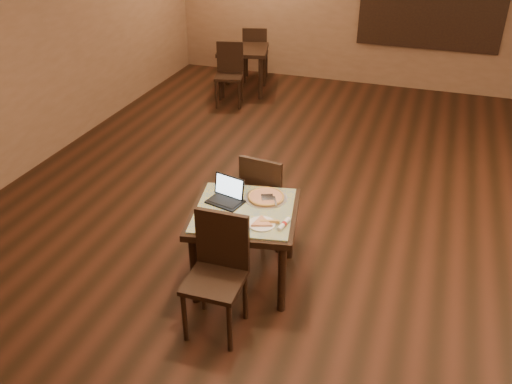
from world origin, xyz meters
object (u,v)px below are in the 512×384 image
at_px(chair_main_near, 218,267).
at_px(other_table_b_chair_far, 255,51).
at_px(other_table_b, 243,56).
at_px(tiled_table, 244,219).
at_px(other_table_b_chair_near, 229,70).
at_px(laptop, 227,195).
at_px(chair_main_far, 265,195).
at_px(pizza_pan, 266,198).

relative_size(chair_main_near, other_table_b_chair_far, 1.04).
xyz_separation_m(other_table_b, other_table_b_chair_far, (0.02, 0.58, -0.08)).
height_order(tiled_table, other_table_b_chair_near, other_table_b_chair_near).
xyz_separation_m(chair_main_near, laptop, (-0.20, 0.71, 0.24)).
bearing_deg(tiled_table, other_table_b_chair_far, 97.40).
bearing_deg(laptop, chair_main_far, 83.19).
bearing_deg(laptop, pizza_pan, 37.33).
bearing_deg(other_table_b_chair_far, pizza_pan, 96.12).
height_order(chair_main_far, other_table_b, chair_main_far).
bearing_deg(chair_main_near, other_table_b_chair_far, 105.01).
distance_m(chair_main_near, laptop, 0.77).
height_order(pizza_pan, other_table_b_chair_far, other_table_b_chair_far).
distance_m(tiled_table, laptop, 0.27).
height_order(other_table_b, other_table_b_chair_far, other_table_b_chair_far).
bearing_deg(tiled_table, other_table_b_chair_near, 102.41).
xyz_separation_m(chair_main_near, other_table_b, (-1.78, 5.40, 0.06)).
xyz_separation_m(tiled_table, laptop, (-0.20, 0.10, 0.16)).
distance_m(tiled_table, other_table_b_chair_far, 5.66).
relative_size(tiled_table, laptop, 3.08).
xyz_separation_m(chair_main_far, pizza_pan, (0.13, -0.37, 0.20)).
bearing_deg(pizza_pan, chair_main_near, -98.18).
bearing_deg(other_table_b_chair_far, chair_main_far, 96.19).
bearing_deg(laptop, other_table_b, 122.13).
bearing_deg(tiled_table, laptop, 142.96).
xyz_separation_m(tiled_table, pizza_pan, (0.12, 0.24, 0.11)).
bearing_deg(pizza_pan, tiled_table, -116.57).
xyz_separation_m(pizza_pan, other_table_b_chair_far, (-1.88, 5.13, -0.21)).
height_order(chair_main_far, pizza_pan, chair_main_far).
xyz_separation_m(chair_main_far, other_table_b_chair_near, (-1.79, 3.60, -0.01)).
distance_m(laptop, other_table_b, 4.96).
height_order(chair_main_near, other_table_b_chair_near, chair_main_near).
bearing_deg(laptop, tiled_table, -12.79).
bearing_deg(chair_main_near, other_table_b, 106.85).
height_order(tiled_table, other_table_b_chair_far, other_table_b_chair_far).
xyz_separation_m(chair_main_near, chair_main_far, (-0.01, 1.22, -0.02)).
height_order(pizza_pan, other_table_b, pizza_pan).
distance_m(chair_main_near, pizza_pan, 0.88).
distance_m(other_table_b, other_table_b_chair_far, 0.59).
relative_size(chair_main_near, laptop, 2.96).
xyz_separation_m(other_table_b, other_table_b_chair_near, (-0.02, -0.58, -0.08)).
bearing_deg(chair_main_far, pizza_pan, 115.27).
distance_m(other_table_b, other_table_b_chair_near, 0.59).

